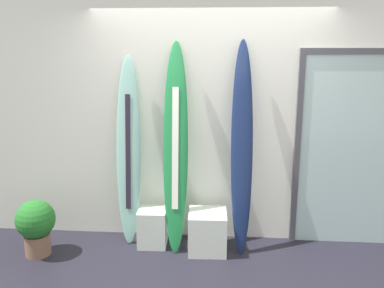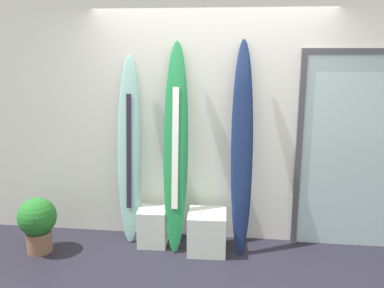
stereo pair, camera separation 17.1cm
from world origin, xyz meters
The scene contains 8 objects.
wall_back centered at (0.00, 1.30, 1.40)m, with size 7.20×0.20×2.80m, color white.
surfboard_seafoam centered at (-0.86, 1.04, 1.02)m, with size 0.28×0.28×2.03m.
surfboard_emerald centered at (-0.34, 0.95, 1.09)m, with size 0.27×0.46×2.18m.
surfboard_navy centered at (0.34, 0.96, 1.09)m, with size 0.25×0.42×2.20m.
display_block_left centered at (-0.60, 0.94, 0.20)m, with size 0.31×0.31×0.41m.
display_block_center centered at (0.00, 0.85, 0.22)m, with size 0.41×0.41×0.43m.
glass_door centered at (1.47, 1.18, 1.09)m, with size 1.12×0.06×2.10m.
potted_plant centered at (-1.76, 0.63, 0.34)m, with size 0.40×0.40×0.59m.
Camera 1 is at (0.16, -3.20, 2.16)m, focal length 39.00 mm.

